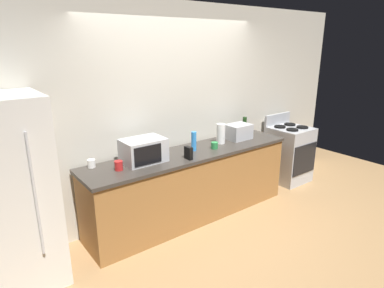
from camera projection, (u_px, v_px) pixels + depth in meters
ground_plane at (211, 228)px, 4.10m from camera, size 8.00×8.00×0.00m
back_wall at (173, 111)px, 4.31m from camera, size 6.40×0.10×2.70m
counter_run at (192, 184)px, 4.27m from camera, size 2.84×0.64×0.90m
refrigerator at (10, 196)px, 2.95m from camera, size 0.72×0.73×1.80m
stove_range at (289, 154)px, 5.42m from camera, size 0.60×0.61×1.08m
microwave at (143, 150)px, 3.75m from camera, size 0.48×0.35×0.27m
toaster_oven at (238, 132)px, 4.65m from camera, size 0.34×0.26×0.21m
paper_towel_roll at (221, 134)px, 4.44m from camera, size 0.12×0.12×0.27m
cordless_phone at (188, 153)px, 3.85m from camera, size 0.05×0.11×0.15m
bottle_wine at (244, 125)px, 4.94m from camera, size 0.06×0.06×0.25m
bottle_spray_cleaner at (194, 141)px, 4.14m from camera, size 0.07×0.07×0.25m
mug_red at (119, 166)px, 3.52m from camera, size 0.09×0.09×0.10m
mug_white at (91, 163)px, 3.60m from camera, size 0.09×0.09×0.09m
mug_green at (214, 145)px, 4.24m from camera, size 0.09×0.09×0.09m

